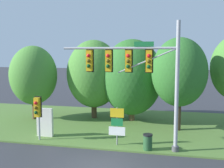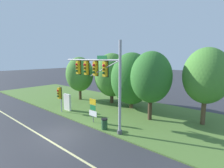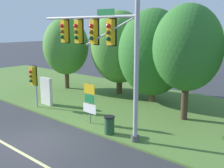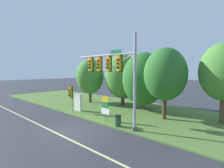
% 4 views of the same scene
% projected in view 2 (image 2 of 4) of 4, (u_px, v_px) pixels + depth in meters
% --- Properties ---
extents(ground_plane, '(160.00, 160.00, 0.00)m').
position_uv_depth(ground_plane, '(61.00, 134.00, 14.13)').
color(ground_plane, '#333338').
extents(lane_stripe, '(36.00, 0.16, 0.01)m').
position_uv_depth(lane_stripe, '(47.00, 139.00, 13.24)').
color(lane_stripe, beige).
rests_on(lane_stripe, ground).
extents(grass_verge, '(48.00, 11.50, 0.10)m').
position_uv_depth(grass_verge, '(123.00, 110.00, 20.26)').
color(grass_verge, '#517533').
rests_on(grass_verge, ground).
extents(traffic_signal_mast, '(6.84, 0.49, 7.33)m').
position_uv_depth(traffic_signal_mast, '(99.00, 75.00, 14.70)').
color(traffic_signal_mast, '#9EA0A5').
rests_on(traffic_signal_mast, grass_verge).
extents(pedestrian_signal_near_kerb, '(0.46, 0.55, 2.83)m').
position_uv_depth(pedestrian_signal_near_kerb, '(60.00, 94.00, 19.23)').
color(pedestrian_signal_near_kerb, '#9EA0A5').
rests_on(pedestrian_signal_near_kerb, grass_verge).
extents(route_sign_post, '(1.01, 0.08, 2.31)m').
position_uv_depth(route_sign_post, '(93.00, 109.00, 16.24)').
color(route_sign_post, slate).
rests_on(route_sign_post, grass_verge).
extents(tree_nearest_road, '(3.90, 3.90, 6.13)m').
position_uv_depth(tree_nearest_road, '(80.00, 74.00, 24.93)').
color(tree_nearest_road, '#4C3823').
rests_on(tree_nearest_road, grass_verge).
extents(tree_left_of_mast, '(4.56, 4.56, 6.62)m').
position_uv_depth(tree_left_of_mast, '(112.00, 75.00, 22.94)').
color(tree_left_of_mast, '#4C3823').
rests_on(tree_left_of_mast, grass_verge).
extents(tree_behind_signpost, '(4.92, 4.92, 6.64)m').
position_uv_depth(tree_behind_signpost, '(131.00, 79.00, 20.67)').
color(tree_behind_signpost, brown).
rests_on(tree_behind_signpost, grass_verge).
extents(tree_mid_verge, '(3.92, 3.92, 6.65)m').
position_uv_depth(tree_mid_verge, '(151.00, 77.00, 16.59)').
color(tree_mid_verge, '#423021').
rests_on(tree_mid_verge, grass_verge).
extents(tree_tall_centre, '(3.98, 3.98, 6.94)m').
position_uv_depth(tree_tall_centre, '(206.00, 76.00, 15.34)').
color(tree_tall_centre, brown).
rests_on(tree_tall_centre, grass_verge).
extents(info_kiosk, '(1.10, 0.24, 1.90)m').
position_uv_depth(info_kiosk, '(67.00, 102.00, 20.09)').
color(info_kiosk, silver).
rests_on(info_kiosk, grass_verge).
extents(trash_bin, '(0.56, 0.56, 0.93)m').
position_uv_depth(trash_bin, '(104.00, 124.00, 14.80)').
color(trash_bin, '#234C28').
rests_on(trash_bin, grass_verge).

